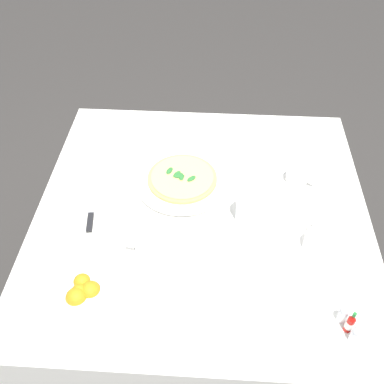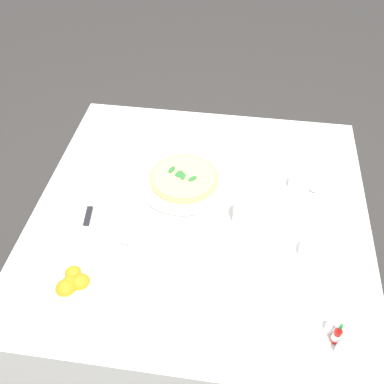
# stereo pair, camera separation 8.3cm
# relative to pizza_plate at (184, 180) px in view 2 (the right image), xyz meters

# --- Properties ---
(ground_plane) EXTENTS (8.00, 8.00, 0.00)m
(ground_plane) POSITION_rel_pizza_plate_xyz_m (-0.12, -0.07, -0.77)
(ground_plane) COLOR #33302D
(dining_table) EXTENTS (1.08, 1.08, 0.76)m
(dining_table) POSITION_rel_pizza_plate_xyz_m (-0.12, -0.07, -0.15)
(dining_table) COLOR white
(dining_table) RESTS_ON ground_plane
(pizza_plate) EXTENTS (0.32, 0.32, 0.02)m
(pizza_plate) POSITION_rel_pizza_plate_xyz_m (0.00, 0.00, 0.00)
(pizza_plate) COLOR white
(pizza_plate) RESTS_ON dining_table
(pizza) EXTENTS (0.24, 0.24, 0.02)m
(pizza) POSITION_rel_pizza_plate_xyz_m (0.00, 0.00, 0.01)
(pizza) COLOR #DBAD60
(pizza) RESTS_ON pizza_plate
(coffee_cup_far_right) EXTENTS (0.13, 0.13, 0.06)m
(coffee_cup_far_right) POSITION_rel_pizza_plate_xyz_m (-0.30, 0.08, 0.02)
(coffee_cup_far_right) COLOR white
(coffee_cup_far_right) RESTS_ON dining_table
(coffee_cup_back_corner) EXTENTS (0.13, 0.13, 0.06)m
(coffee_cup_back_corner) POSITION_rel_pizza_plate_xyz_m (-0.25, -0.42, 0.02)
(coffee_cup_back_corner) COLOR white
(coffee_cup_back_corner) RESTS_ON dining_table
(coffee_cup_right_edge) EXTENTS (0.13, 0.13, 0.06)m
(coffee_cup_right_edge) POSITION_rel_pizza_plate_xyz_m (0.03, -0.40, 0.01)
(coffee_cup_right_edge) COLOR white
(coffee_cup_right_edge) RESTS_ON dining_table
(water_glass_far_left) EXTENTS (0.07, 0.07, 0.12)m
(water_glass_far_left) POSITION_rel_pizza_plate_xyz_m (-0.15, -0.22, 0.04)
(water_glass_far_left) COLOR white
(water_glass_far_left) RESTS_ON dining_table
(napkin_folded) EXTENTS (0.22, 0.14, 0.02)m
(napkin_folded) POSITION_rel_pizza_plate_xyz_m (-0.17, 0.28, -0.00)
(napkin_folded) COLOR white
(napkin_folded) RESTS_ON dining_table
(dinner_knife) EXTENTS (0.20, 0.04, 0.01)m
(dinner_knife) POSITION_rel_pizza_plate_xyz_m (-0.17, 0.28, 0.01)
(dinner_knife) COLOR silver
(dinner_knife) RESTS_ON napkin_folded
(citrus_bowl) EXTENTS (0.15, 0.15, 0.07)m
(citrus_bowl) POSITION_rel_pizza_plate_xyz_m (-0.47, 0.24, 0.02)
(citrus_bowl) COLOR white
(citrus_bowl) RESTS_ON dining_table
(hot_sauce_bottle) EXTENTS (0.02, 0.02, 0.08)m
(hot_sauce_bottle) POSITION_rel_pizza_plate_xyz_m (-0.52, -0.47, 0.02)
(hot_sauce_bottle) COLOR #B7140F
(hot_sauce_bottle) RESTS_ON dining_table
(salt_shaker) EXTENTS (0.03, 0.03, 0.06)m
(salt_shaker) POSITION_rel_pizza_plate_xyz_m (-0.49, -0.46, 0.01)
(salt_shaker) COLOR white
(salt_shaker) RESTS_ON dining_table
(pepper_shaker) EXTENTS (0.03, 0.03, 0.06)m
(pepper_shaker) POSITION_rel_pizza_plate_xyz_m (-0.55, -0.48, 0.01)
(pepper_shaker) COLOR white
(pepper_shaker) RESTS_ON dining_table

